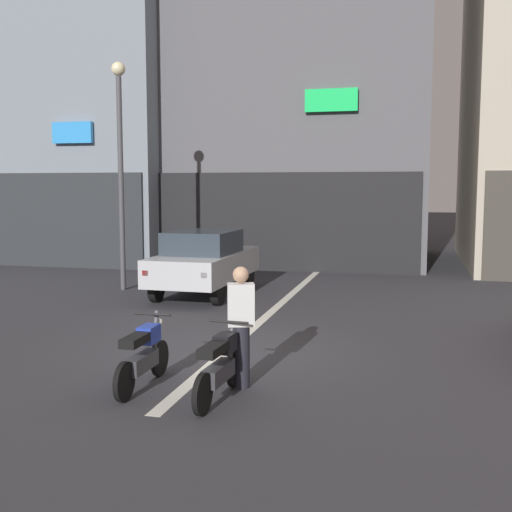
% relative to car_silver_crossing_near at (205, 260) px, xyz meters
% --- Properties ---
extents(ground_plane, '(120.00, 120.00, 0.00)m').
position_rel_car_silver_crossing_near_xyz_m(ground_plane, '(2.13, -5.22, -0.89)').
color(ground_plane, '#333338').
extents(lane_centre_line, '(0.20, 18.00, 0.01)m').
position_rel_car_silver_crossing_near_xyz_m(lane_centre_line, '(2.13, 0.78, -0.88)').
color(lane_centre_line, silver).
rests_on(lane_centre_line, ground).
extents(building_corner_left, '(10.00, 9.71, 13.47)m').
position_rel_car_silver_crossing_near_xyz_m(building_corner_left, '(-8.28, 8.79, 5.84)').
color(building_corner_left, gray).
rests_on(building_corner_left, ground).
extents(building_mid_block, '(9.69, 7.84, 17.73)m').
position_rel_car_silver_crossing_near_xyz_m(building_mid_block, '(0.70, 8.79, 7.96)').
color(building_mid_block, '#56565B').
rests_on(building_mid_block, ground).
extents(car_silver_crossing_near, '(1.82, 4.13, 1.64)m').
position_rel_car_silver_crossing_near_xyz_m(car_silver_crossing_near, '(0.00, 0.00, 0.00)').
color(car_silver_crossing_near, black).
rests_on(car_silver_crossing_near, ground).
extents(street_lamp, '(0.36, 0.36, 5.94)m').
position_rel_car_silver_crossing_near_xyz_m(street_lamp, '(-2.37, 0.22, 2.79)').
color(street_lamp, '#47474C').
rests_on(street_lamp, ground).
extents(motorcycle_blue_row_leftmost, '(0.55, 1.67, 0.98)m').
position_rel_car_silver_crossing_near_xyz_m(motorcycle_blue_row_leftmost, '(1.57, -7.22, -0.43)').
color(motorcycle_blue_row_leftmost, black).
rests_on(motorcycle_blue_row_leftmost, ground).
extents(motorcycle_black_row_left_mid, '(0.55, 1.67, 0.98)m').
position_rel_car_silver_crossing_near_xyz_m(motorcycle_black_row_left_mid, '(2.74, -7.44, -0.43)').
color(motorcycle_black_row_left_mid, black).
rests_on(motorcycle_black_row_left_mid, ground).
extents(person_by_motorcycles, '(0.41, 0.33, 1.67)m').
position_rel_car_silver_crossing_near_xyz_m(person_by_motorcycles, '(2.87, -6.88, -0.03)').
color(person_by_motorcycles, '#23232D').
rests_on(person_by_motorcycles, ground).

